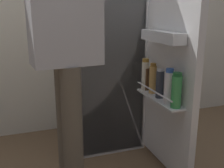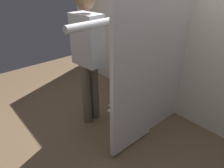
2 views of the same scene
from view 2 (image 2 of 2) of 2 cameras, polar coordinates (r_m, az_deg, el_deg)
The scene contains 4 objects.
ground_plane at distance 2.76m, azimuth 1.02°, elevation -12.40°, with size 5.74×5.74×0.00m, color brown.
kitchen_wall at distance 2.87m, azimuth 16.01°, elevation 16.72°, with size 4.40×0.10×2.56m, color silver.
refrigerator at distance 2.63m, azimuth 10.06°, elevation 7.11°, with size 0.69×1.26×1.74m.
person at distance 2.45m, azimuth -6.70°, elevation 9.27°, with size 0.56×0.68×1.69m.
Camera 2 is at (1.55, -1.42, 1.79)m, focal length 32.14 mm.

